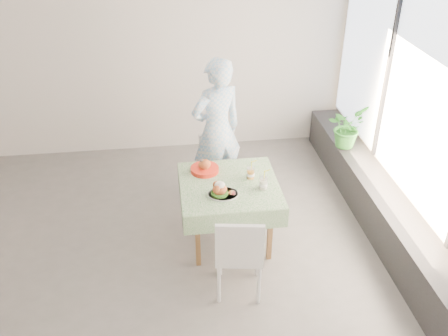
{
  "coord_description": "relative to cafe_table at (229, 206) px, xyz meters",
  "views": [
    {
      "loc": [
        0.39,
        -4.24,
        3.61
      ],
      "look_at": [
        0.98,
        0.22,
        0.91
      ],
      "focal_mm": 40.0,
      "sensor_mm": 36.0,
      "label": 1
    }
  ],
  "objects": [
    {
      "name": "diner",
      "position": [
        -0.02,
        0.94,
        0.45
      ],
      "size": [
        0.78,
        0.66,
        1.82
      ],
      "primitive_type": "imported",
      "rotation": [
        0.0,
        0.0,
        3.54
      ],
      "color": "#9ACEF6",
      "rests_on": "ground"
    },
    {
      "name": "window_pane",
      "position": [
        1.94,
        -0.17,
        1.19
      ],
      "size": [
        0.01,
        4.8,
        2.18
      ],
      "primitive_type": "cube",
      "color": "#D1E0F9",
      "rests_on": "ground"
    },
    {
      "name": "window_ledge",
      "position": [
        1.77,
        -0.17,
        -0.21
      ],
      "size": [
        0.4,
        4.8,
        0.5
      ],
      "primitive_type": "cube",
      "color": "black",
      "rests_on": "ground"
    },
    {
      "name": "chair_far",
      "position": [
        -0.02,
        0.84,
        -0.2
      ],
      "size": [
        0.43,
        0.43,
        0.84
      ],
      "color": "white",
      "rests_on": "ground"
    },
    {
      "name": "potted_plant",
      "position": [
        1.68,
        1.11,
        0.31
      ],
      "size": [
        0.64,
        0.64,
        0.54
      ],
      "primitive_type": "imported",
      "rotation": [
        0.0,
        0.0,
        0.76
      ],
      "color": "#2E7727",
      "rests_on": "window_ledge"
    },
    {
      "name": "wall_right",
      "position": [
        1.97,
        -0.17,
        0.94
      ],
      "size": [
        0.02,
        5.0,
        2.8
      ],
      "primitive_type": "cube",
      "color": "silver",
      "rests_on": "ground"
    },
    {
      "name": "chair_near",
      "position": [
        -0.01,
        -0.8,
        -0.17
      ],
      "size": [
        0.51,
        0.51,
        0.94
      ],
      "color": "white",
      "rests_on": "ground"
    },
    {
      "name": "juice_cup_lemonade",
      "position": [
        0.34,
        -0.13,
        0.34
      ],
      "size": [
        0.09,
        0.09,
        0.26
      ],
      "color": "white",
      "rests_on": "cafe_table"
    },
    {
      "name": "juice_cup_orange",
      "position": [
        0.24,
        0.08,
        0.34
      ],
      "size": [
        0.09,
        0.09,
        0.26
      ],
      "color": "white",
      "rests_on": "cafe_table"
    },
    {
      "name": "floor",
      "position": [
        -1.03,
        -0.17,
        -0.46
      ],
      "size": [
        6.0,
        6.0,
        0.0
      ],
      "primitive_type": "plane",
      "color": "#575553",
      "rests_on": "ground"
    },
    {
      "name": "wall_back",
      "position": [
        -1.03,
        2.33,
        0.94
      ],
      "size": [
        6.0,
        0.02,
        2.8
      ],
      "primitive_type": "cube",
      "color": "silver",
      "rests_on": "ground"
    },
    {
      "name": "second_dish",
      "position": [
        -0.23,
        0.29,
        0.33
      ],
      "size": [
        0.31,
        0.31,
        0.15
      ],
      "color": "red",
      "rests_on": "cafe_table"
    },
    {
      "name": "cafe_table",
      "position": [
        0.0,
        0.0,
        0.0
      ],
      "size": [
        1.04,
        1.04,
        0.74
      ],
      "color": "brown",
      "rests_on": "ground"
    },
    {
      "name": "main_dish",
      "position": [
        -0.11,
        -0.2,
        0.34
      ],
      "size": [
        0.32,
        0.32,
        0.16
      ],
      "color": "white",
      "rests_on": "cafe_table"
    }
  ]
}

